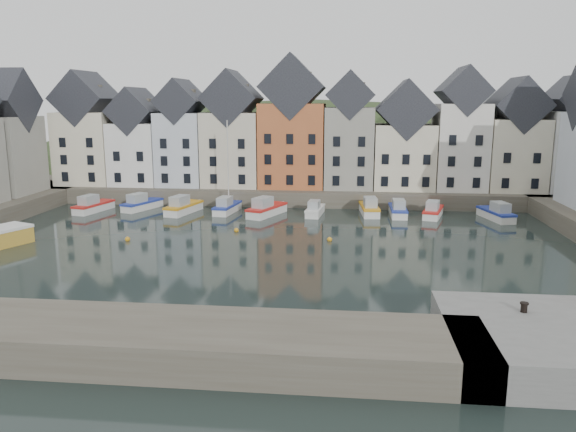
# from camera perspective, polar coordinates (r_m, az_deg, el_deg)

# --- Properties ---
(ground) EXTENTS (260.00, 260.00, 0.00)m
(ground) POSITION_cam_1_polar(r_m,az_deg,el_deg) (51.57, -2.64, -3.73)
(ground) COLOR black
(ground) RESTS_ON ground
(far_quay) EXTENTS (90.00, 16.00, 2.00)m
(far_quay) POSITION_cam_1_polar(r_m,az_deg,el_deg) (80.51, 0.57, 2.58)
(far_quay) COLOR #4C463A
(far_quay) RESTS_ON ground
(near_wall) EXTENTS (50.00, 6.00, 2.00)m
(near_wall) POSITION_cam_1_polar(r_m,az_deg,el_deg) (34.73, -25.41, -10.89)
(near_wall) COLOR #4C463A
(near_wall) RESTS_ON ground
(hillside) EXTENTS (153.60, 70.40, 64.00)m
(hillside) POSITION_cam_1_polar(r_m,az_deg,el_deg) (110.05, 1.86, -5.08)
(hillside) COLOR #26371B
(hillside) RESTS_ON ground
(far_terrace) EXTENTS (72.37, 8.16, 17.78)m
(far_terrace) POSITION_cam_1_polar(r_m,az_deg,el_deg) (77.42, 2.83, 8.07)
(far_terrace) COLOR beige
(far_terrace) RESTS_ON far_quay
(mooring_buoys) EXTENTS (20.50, 5.50, 0.50)m
(mooring_buoys) POSITION_cam_1_polar(r_m,az_deg,el_deg) (57.31, -5.79, -2.06)
(mooring_buoys) COLOR orange
(mooring_buoys) RESTS_ON ground
(boat_a) EXTENTS (3.26, 6.55, 2.41)m
(boat_a) POSITION_cam_1_polar(r_m,az_deg,el_deg) (74.36, -19.22, 0.95)
(boat_a) COLOR silver
(boat_a) RESTS_ON ground
(boat_b) EXTENTS (3.95, 6.50, 2.39)m
(boat_b) POSITION_cam_1_polar(r_m,az_deg,el_deg) (74.05, -14.69, 1.17)
(boat_b) COLOR silver
(boat_b) RESTS_ON ground
(boat_c) EXTENTS (3.52, 6.87, 2.52)m
(boat_c) POSITION_cam_1_polar(r_m,az_deg,el_deg) (70.49, -10.62, 0.88)
(boat_c) COLOR silver
(boat_c) RESTS_ON ground
(boat_d) EXTENTS (2.64, 6.23, 11.54)m
(boat_d) POSITION_cam_1_polar(r_m,az_deg,el_deg) (69.98, -6.24, 0.93)
(boat_d) COLOR silver
(boat_d) RESTS_ON ground
(boat_e) EXTENTS (4.47, 7.07, 2.60)m
(boat_e) POSITION_cam_1_polar(r_m,az_deg,el_deg) (67.89, -2.24, 0.68)
(boat_e) COLOR silver
(boat_e) RESTS_ON ground
(boat_f) EXTENTS (2.24, 5.60, 2.10)m
(boat_f) POSITION_cam_1_polar(r_m,az_deg,el_deg) (68.20, 2.75, 0.60)
(boat_f) COLOR silver
(boat_f) RESTS_ON ground
(boat_g) EXTENTS (2.50, 6.53, 2.45)m
(boat_g) POSITION_cam_1_polar(r_m,az_deg,el_deg) (69.33, 8.26, 0.76)
(boat_g) COLOR silver
(boat_g) RESTS_ON ground
(boat_h) EXTENTS (1.89, 6.05, 2.32)m
(boat_h) POSITION_cam_1_polar(r_m,az_deg,el_deg) (69.06, 11.11, 0.59)
(boat_h) COLOR silver
(boat_h) RESTS_ON ground
(boat_i) EXTENTS (3.33, 6.17, 2.26)m
(boat_i) POSITION_cam_1_polar(r_m,az_deg,el_deg) (69.26, 14.52, 0.45)
(boat_i) COLOR silver
(boat_i) RESTS_ON ground
(boat_j) EXTENTS (3.35, 6.53, 2.40)m
(boat_j) POSITION_cam_1_polar(r_m,az_deg,el_deg) (69.91, 20.43, 0.22)
(boat_j) COLOR silver
(boat_j) RESTS_ON ground
(mooring_bollard) EXTENTS (0.48, 0.48, 0.56)m
(mooring_bollard) POSITION_cam_1_polar(r_m,az_deg,el_deg) (34.48, 22.86, -8.51)
(mooring_bollard) COLOR black
(mooring_bollard) RESTS_ON near_quay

